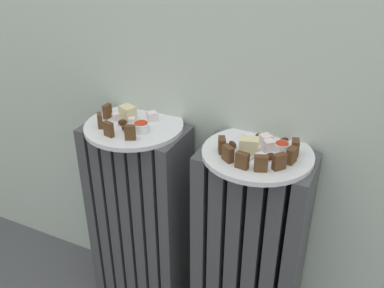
% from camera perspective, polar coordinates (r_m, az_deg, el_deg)
% --- Properties ---
extents(radiator_left, '(0.29, 0.16, 0.63)m').
position_cam_1_polar(radiator_left, '(1.32, -6.86, -10.30)').
color(radiator_left, '#47474C').
rests_on(radiator_left, ground_plane).
extents(radiator_right, '(0.29, 0.16, 0.63)m').
position_cam_1_polar(radiator_right, '(1.21, 7.62, -14.67)').
color(radiator_right, '#47474C').
rests_on(radiator_right, ground_plane).
extents(plate_left, '(0.27, 0.27, 0.01)m').
position_cam_1_polar(plate_left, '(1.15, -7.79, 2.38)').
color(plate_left, white).
rests_on(plate_left, radiator_left).
extents(plate_right, '(0.27, 0.27, 0.01)m').
position_cam_1_polar(plate_right, '(1.02, 8.77, -1.30)').
color(plate_right, white).
rests_on(plate_right, radiator_right).
extents(dark_cake_slice_left_0, '(0.01, 0.03, 0.04)m').
position_cam_1_polar(dark_cake_slice_left_0, '(1.19, -11.32, 4.34)').
color(dark_cake_slice_left_0, '#56351E').
rests_on(dark_cake_slice_left_0, plate_left).
extents(dark_cake_slice_left_1, '(0.03, 0.03, 0.04)m').
position_cam_1_polar(dark_cake_slice_left_1, '(1.14, -12.25, 3.10)').
color(dark_cake_slice_left_1, '#56351E').
rests_on(dark_cake_slice_left_1, plate_left).
extents(dark_cake_slice_left_2, '(0.03, 0.02, 0.04)m').
position_cam_1_polar(dark_cake_slice_left_2, '(1.08, -11.14, 1.96)').
color(dark_cake_slice_left_2, '#56351E').
rests_on(dark_cake_slice_left_2, plate_left).
extents(dark_cake_slice_left_3, '(0.03, 0.02, 0.04)m').
position_cam_1_polar(dark_cake_slice_left_3, '(1.06, -8.31, 1.52)').
color(dark_cake_slice_left_3, '#56351E').
rests_on(dark_cake_slice_left_3, plate_left).
extents(marble_cake_slice_left_0, '(0.05, 0.04, 0.04)m').
position_cam_1_polar(marble_cake_slice_left_0, '(1.16, -8.63, 4.11)').
color(marble_cake_slice_left_0, beige).
rests_on(marble_cake_slice_left_0, plate_left).
extents(turkish_delight_left_0, '(0.03, 0.03, 0.02)m').
position_cam_1_polar(turkish_delight_left_0, '(1.16, -5.40, 3.74)').
color(turkish_delight_left_0, white).
rests_on(turkish_delight_left_0, plate_left).
extents(turkish_delight_left_1, '(0.03, 0.03, 0.02)m').
position_cam_1_polar(turkish_delight_left_1, '(1.14, -8.09, 3.07)').
color(turkish_delight_left_1, white).
rests_on(turkish_delight_left_1, plate_left).
extents(turkish_delight_left_2, '(0.03, 0.03, 0.02)m').
position_cam_1_polar(turkish_delight_left_2, '(1.17, -10.14, 3.61)').
color(turkish_delight_left_2, white).
rests_on(turkish_delight_left_2, plate_left).
extents(medjool_date_left_0, '(0.02, 0.02, 0.02)m').
position_cam_1_polar(medjool_date_left_0, '(1.11, -8.92, 2.11)').
color(medjool_date_left_0, '#3D1E0F').
rests_on(medjool_date_left_0, plate_left).
extents(medjool_date_left_1, '(0.03, 0.03, 0.02)m').
position_cam_1_polar(medjool_date_left_1, '(1.14, -9.34, 2.88)').
color(medjool_date_left_1, '#3D1E0F').
rests_on(medjool_date_left_1, plate_left).
extents(jam_bowl_left, '(0.04, 0.04, 0.02)m').
position_cam_1_polar(jam_bowl_left, '(1.10, -6.83, 2.35)').
color(jam_bowl_left, white).
rests_on(jam_bowl_left, plate_left).
extents(dark_cake_slice_right_0, '(0.03, 0.03, 0.04)m').
position_cam_1_polar(dark_cake_slice_right_0, '(0.99, 4.03, -0.14)').
color(dark_cake_slice_right_0, '#56351E').
rests_on(dark_cake_slice_right_0, plate_right).
extents(dark_cake_slice_right_1, '(0.03, 0.03, 0.04)m').
position_cam_1_polar(dark_cake_slice_right_1, '(0.96, 4.85, -1.30)').
color(dark_cake_slice_right_1, '#56351E').
rests_on(dark_cake_slice_right_1, plate_right).
extents(dark_cake_slice_right_2, '(0.03, 0.02, 0.04)m').
position_cam_1_polar(dark_cake_slice_right_2, '(0.94, 6.75, -2.21)').
color(dark_cake_slice_right_2, '#56351E').
rests_on(dark_cake_slice_right_2, plate_right).
extents(dark_cake_slice_right_3, '(0.03, 0.03, 0.04)m').
position_cam_1_polar(dark_cake_slice_right_3, '(0.93, 9.26, -2.60)').
color(dark_cake_slice_right_3, '#56351E').
rests_on(dark_cake_slice_right_3, plate_right).
extents(dark_cake_slice_right_4, '(0.03, 0.03, 0.04)m').
position_cam_1_polar(dark_cake_slice_right_4, '(0.95, 11.65, -2.34)').
color(dark_cake_slice_right_4, '#56351E').
rests_on(dark_cake_slice_right_4, plate_right).
extents(dark_cake_slice_right_5, '(0.02, 0.03, 0.04)m').
position_cam_1_polar(dark_cake_slice_right_5, '(0.98, 13.25, -1.53)').
color(dark_cake_slice_right_5, '#56351E').
rests_on(dark_cake_slice_right_5, plate_right).
extents(dark_cake_slice_right_6, '(0.02, 0.03, 0.04)m').
position_cam_1_polar(dark_cake_slice_right_6, '(1.01, 13.70, -0.43)').
color(dark_cake_slice_right_6, '#56351E').
rests_on(dark_cake_slice_right_6, plate_right).
extents(marble_cake_slice_right_0, '(0.05, 0.04, 0.04)m').
position_cam_1_polar(marble_cake_slice_right_0, '(0.99, 7.67, -0.29)').
color(marble_cake_slice_right_0, beige).
rests_on(marble_cake_slice_right_0, plate_right).
extents(turkish_delight_right_0, '(0.03, 0.03, 0.02)m').
position_cam_1_polar(turkish_delight_right_0, '(1.05, 7.69, 0.72)').
color(turkish_delight_right_0, white).
rests_on(turkish_delight_right_0, plate_right).
extents(turkish_delight_right_1, '(0.03, 0.03, 0.02)m').
position_cam_1_polar(turkish_delight_right_1, '(1.02, 10.28, -0.14)').
color(turkish_delight_right_1, white).
rests_on(turkish_delight_right_1, plate_right).
extents(turkish_delight_right_2, '(0.04, 0.04, 0.03)m').
position_cam_1_polar(turkish_delight_right_2, '(1.04, 9.85, 0.56)').
color(turkish_delight_right_2, white).
rests_on(turkish_delight_right_2, plate_right).
extents(turkish_delight_right_3, '(0.03, 0.03, 0.02)m').
position_cam_1_polar(turkish_delight_right_3, '(0.97, 9.17, -1.76)').
color(turkish_delight_right_3, white).
rests_on(turkish_delight_right_3, plate_right).
extents(medjool_date_right_0, '(0.03, 0.03, 0.01)m').
position_cam_1_polar(medjool_date_right_0, '(1.06, 12.25, 0.45)').
color(medjool_date_right_0, '#3D1E0F').
rests_on(medjool_date_right_0, plate_right).
extents(medjool_date_right_1, '(0.03, 0.03, 0.02)m').
position_cam_1_polar(medjool_date_right_1, '(1.02, 5.48, -0.06)').
color(medjool_date_right_1, '#3D1E0F').
rests_on(medjool_date_right_1, plate_right).
extents(medjool_date_right_2, '(0.03, 0.03, 0.02)m').
position_cam_1_polar(medjool_date_right_2, '(1.07, 9.01, 0.96)').
color(medjool_date_right_2, '#3D1E0F').
rests_on(medjool_date_right_2, plate_right).
extents(medjool_date_right_3, '(0.03, 0.03, 0.01)m').
position_cam_1_polar(medjool_date_right_3, '(0.99, 10.50, -1.61)').
color(medjool_date_right_3, '#3D1E0F').
rests_on(medjool_date_right_3, plate_right).
extents(jam_bowl_right, '(0.04, 0.04, 0.02)m').
position_cam_1_polar(jam_bowl_right, '(1.02, 11.97, -0.33)').
color(jam_bowl_right, white).
rests_on(jam_bowl_right, plate_right).
extents(fork, '(0.04, 0.10, 0.00)m').
position_cam_1_polar(fork, '(1.00, 8.60, -1.43)').
color(fork, '#B7B7BC').
rests_on(fork, plate_right).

